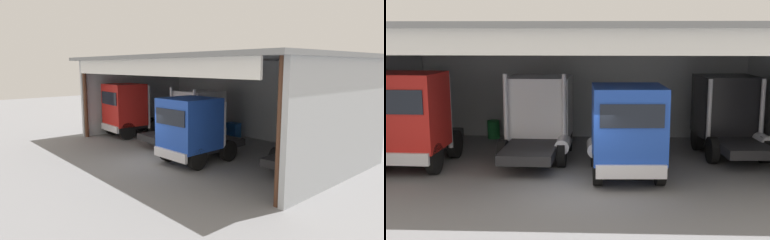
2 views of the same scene
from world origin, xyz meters
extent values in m
plane|color=slate|center=(0.00, 0.00, 0.00)|extent=(80.00, 80.00, 0.00)
cube|color=#ADB2B7|center=(0.00, 8.50, 2.57)|extent=(15.86, 0.24, 5.13)
cube|color=#ADB2B7|center=(-7.93, 4.25, 2.57)|extent=(0.24, 8.50, 5.13)
cube|color=#ADB2B7|center=(7.93, 4.25, 2.57)|extent=(0.24, 8.50, 5.13)
cube|color=gray|center=(0.00, 3.95, 5.23)|extent=(16.46, 9.10, 0.20)
cylinder|color=#4C2D1E|center=(-7.68, 0.15, 2.57)|extent=(0.24, 0.24, 5.13)
cylinder|color=#4C2D1E|center=(7.68, 0.15, 2.57)|extent=(0.24, 0.24, 5.13)
cube|color=white|center=(0.00, -0.24, 4.78)|extent=(14.28, 0.12, 0.90)
cube|color=red|center=(-6.16, 2.25, 2.21)|extent=(2.51, 2.29, 2.79)
cube|color=black|center=(-6.20, 1.12, 2.70)|extent=(2.08, 0.12, 0.84)
cube|color=silver|center=(-6.20, 1.09, 0.72)|extent=(2.32, 0.23, 0.44)
cube|color=#232326|center=(-6.11, 4.07, 0.75)|extent=(1.93, 3.37, 0.36)
cylinder|color=silver|center=(-5.03, 3.48, 2.03)|extent=(0.18, 0.18, 2.92)
cylinder|color=silver|center=(-7.23, 3.54, 2.03)|extent=(0.18, 0.18, 2.92)
cylinder|color=silver|center=(-7.22, 3.81, 0.87)|extent=(0.60, 1.22, 0.56)
cylinder|color=black|center=(-5.11, 1.78, 0.57)|extent=(0.33, 1.14, 1.13)
cylinder|color=black|center=(-7.25, 1.84, 0.57)|extent=(0.33, 1.14, 1.13)
cylinder|color=black|center=(-5.04, 4.04, 0.57)|extent=(0.33, 1.14, 1.13)
cylinder|color=black|center=(-7.18, 4.11, 0.57)|extent=(0.33, 1.14, 1.13)
cube|color=white|center=(-1.68, 5.01, 2.00)|extent=(2.62, 2.42, 2.49)
cube|color=black|center=(-1.64, 6.20, 2.44)|extent=(2.17, 0.12, 0.75)
cube|color=silver|center=(-1.64, 6.23, 0.66)|extent=(2.43, 0.23, 0.44)
cube|color=#232326|center=(-1.74, 2.93, 0.69)|extent=(2.03, 3.85, 0.36)
cylinder|color=silver|center=(-2.87, 3.73, 1.98)|extent=(0.18, 0.18, 2.95)
cylinder|color=silver|center=(-0.57, 3.66, 1.98)|extent=(0.18, 0.18, 2.95)
cylinder|color=silver|center=(-0.58, 3.19, 0.81)|extent=(0.60, 1.22, 0.56)
cylinder|color=black|center=(-2.79, 5.51, 0.51)|extent=(0.33, 1.02, 1.01)
cylinder|color=black|center=(-0.54, 5.45, 0.51)|extent=(0.33, 1.02, 1.01)
cylinder|color=black|center=(-2.87, 2.96, 0.51)|extent=(0.33, 1.02, 1.01)
cylinder|color=black|center=(-0.61, 2.89, 0.51)|extent=(0.33, 1.02, 1.01)
cube|color=#1E47B7|center=(1.76, 1.27, 2.02)|extent=(2.48, 2.52, 2.49)
cube|color=black|center=(1.81, 0.04, 2.46)|extent=(2.02, 0.15, 0.75)
cube|color=silver|center=(1.81, 0.01, 0.68)|extent=(2.26, 0.26, 0.44)
cube|color=#232326|center=(1.68, 3.02, 0.71)|extent=(1.92, 3.27, 0.36)
cylinder|color=silver|center=(2.76, 2.67, 1.80)|extent=(0.18, 0.18, 2.55)
cylinder|color=silver|center=(0.63, 2.58, 1.80)|extent=(0.18, 0.18, 2.55)
cylinder|color=silver|center=(0.63, 2.67, 0.83)|extent=(0.61, 1.22, 0.56)
cylinder|color=black|center=(2.81, 0.83, 0.53)|extent=(0.35, 1.07, 1.06)
cylinder|color=black|center=(0.74, 0.74, 0.53)|extent=(0.35, 1.07, 1.06)
cylinder|color=black|center=(2.71, 3.07, 0.53)|extent=(0.35, 1.07, 1.06)
cylinder|color=black|center=(0.64, 2.98, 0.53)|extent=(0.35, 1.07, 1.06)
cube|color=black|center=(6.09, 5.48, 2.02)|extent=(2.48, 2.34, 2.49)
cube|color=black|center=(6.02, 6.59, 2.46)|extent=(1.99, 0.19, 0.75)
cube|color=silver|center=(6.01, 6.62, 0.68)|extent=(2.23, 0.31, 0.44)
cube|color=#232326|center=(6.21, 3.72, 0.71)|extent=(1.97, 3.32, 0.36)
cylinder|color=silver|center=(5.12, 4.16, 1.89)|extent=(0.18, 0.18, 2.72)
cylinder|color=silver|center=(7.22, 4.31, 1.89)|extent=(0.18, 0.18, 2.72)
cylinder|color=silver|center=(7.24, 4.09, 0.83)|extent=(0.64, 1.24, 0.56)
cylinder|color=black|center=(5.04, 5.85, 0.53)|extent=(0.37, 1.07, 1.05)
cylinder|color=black|center=(7.08, 5.98, 0.53)|extent=(0.37, 1.07, 1.05)
cylinder|color=black|center=(5.19, 3.65, 0.53)|extent=(0.37, 1.07, 1.05)
cylinder|color=black|center=(7.23, 3.78, 0.53)|extent=(0.37, 1.07, 1.05)
cylinder|color=#197233|center=(-4.28, 7.79, 0.44)|extent=(0.58, 0.58, 0.88)
cube|color=#1E59A5|center=(-1.00, 7.57, 0.50)|extent=(0.90, 0.60, 1.00)
camera|label=1|loc=(14.02, -9.30, 4.79)|focal=31.45mm
camera|label=2|loc=(0.75, -14.60, 4.97)|focal=44.74mm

